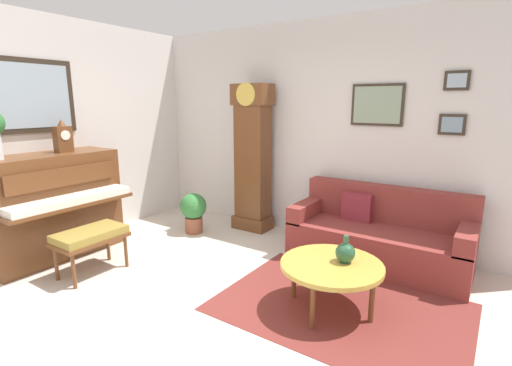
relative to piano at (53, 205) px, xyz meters
The scene contains 12 objects.
ground_plane 2.33m from the piano, ahead, with size 6.40×6.00×0.10m, color beige.
wall_left 0.88m from the piano, behind, with size 0.13×4.90×2.80m.
wall_back 3.36m from the piano, 46.77° to the left, with size 5.30×0.13×2.80m.
area_rug 3.37m from the piano, 13.31° to the left, with size 2.10×1.50×0.01m, color maroon.
piano is the anchor object (origin of this frame).
piano_bench 0.82m from the piano, ahead, with size 0.42×0.70×0.48m.
grandfather_clock 2.52m from the piano, 56.48° to the left, with size 0.52×0.34×2.03m.
couch 3.76m from the piano, 30.89° to the left, with size 1.90×0.80×0.84m.
coffee_table 3.24m from the piano, 12.34° to the left, with size 0.88×0.88×0.43m.
mantel_clock 0.80m from the piano, 89.36° to the left, with size 0.13×0.18×0.38m.
green_jug 3.34m from the piano, 13.43° to the left, with size 0.17×0.17×0.24m.
potted_plant 1.71m from the piano, 61.44° to the left, with size 0.36×0.36×0.56m.
Camera 1 is at (2.04, -2.11, 1.79)m, focal length 26.08 mm.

